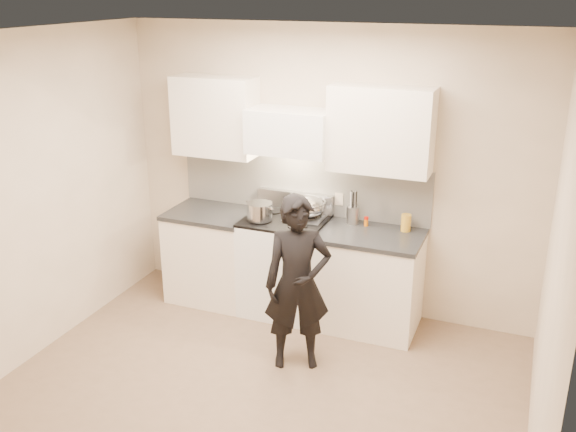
{
  "coord_description": "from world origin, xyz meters",
  "views": [
    {
      "loc": [
        1.8,
        -3.79,
        3.02
      ],
      "look_at": [
        -0.12,
        1.05,
        1.12
      ],
      "focal_mm": 40.0,
      "sensor_mm": 36.0,
      "label": 1
    }
  ],
  "objects_px": {
    "wok": "(306,206)",
    "utensil_crock": "(353,214)",
    "counter_right": "(369,280)",
    "stove": "(285,265)",
    "person": "(298,283)"
  },
  "relations": [
    {
      "from": "stove",
      "to": "person",
      "type": "relative_size",
      "value": 0.65
    },
    {
      "from": "counter_right",
      "to": "wok",
      "type": "xyz_separation_m",
      "value": [
        -0.66,
        0.11,
        0.6
      ]
    },
    {
      "from": "counter_right",
      "to": "person",
      "type": "xyz_separation_m",
      "value": [
        -0.38,
        -0.84,
        0.28
      ]
    },
    {
      "from": "counter_right",
      "to": "stove",
      "type": "bearing_deg",
      "value": -180.0
    },
    {
      "from": "stove",
      "to": "utensil_crock",
      "type": "relative_size",
      "value": 3.09
    },
    {
      "from": "wok",
      "to": "person",
      "type": "height_order",
      "value": "person"
    },
    {
      "from": "stove",
      "to": "person",
      "type": "xyz_separation_m",
      "value": [
        0.45,
        -0.84,
        0.26
      ]
    },
    {
      "from": "stove",
      "to": "wok",
      "type": "height_order",
      "value": "wok"
    },
    {
      "from": "wok",
      "to": "utensil_crock",
      "type": "distance_m",
      "value": 0.44
    },
    {
      "from": "wok",
      "to": "counter_right",
      "type": "bearing_deg",
      "value": -9.29
    },
    {
      "from": "person",
      "to": "stove",
      "type": "bearing_deg",
      "value": 93.64
    },
    {
      "from": "stove",
      "to": "person",
      "type": "bearing_deg",
      "value": -62.04
    },
    {
      "from": "stove",
      "to": "person",
      "type": "height_order",
      "value": "person"
    },
    {
      "from": "person",
      "to": "wok",
      "type": "bearing_deg",
      "value": 82.11
    },
    {
      "from": "stove",
      "to": "counter_right",
      "type": "bearing_deg",
      "value": 0.0
    }
  ]
}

